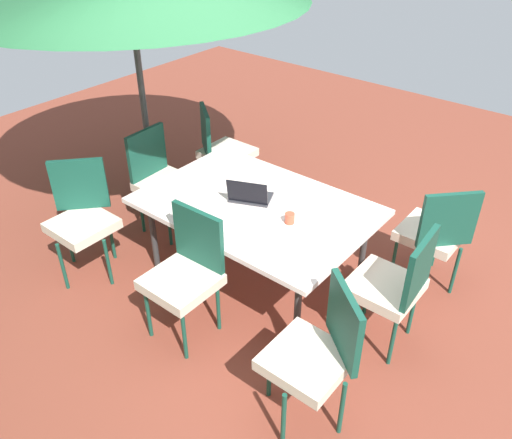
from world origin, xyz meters
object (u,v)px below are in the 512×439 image
laptop (250,196)px  chair_east (161,177)px  chair_west (394,283)px  dining_table (256,209)px  chair_southeast (221,148)px  chair_southwest (435,231)px  chair_northeast (82,215)px  chair_north (186,270)px  cup (290,218)px  chair_northwest (317,351)px

laptop → chair_east: bearing=-24.9°
chair_west → laptop: (1.27, 0.01, 0.22)m
dining_table → laptop: (0.07, -0.01, 0.09)m
dining_table → chair_southeast: 1.40m
chair_southwest → chair_east: 2.44m
dining_table → chair_northeast: (1.18, 0.81, -0.13)m
chair_southeast → chair_east: same height
chair_west → chair_north: same height
chair_southwest → chair_southeast: (2.28, -0.03, 0.00)m
chair_northeast → chair_west: same height
chair_north → chair_east: same height
chair_west → chair_north: 1.44m
chair_east → cup: (-1.51, 0.07, 0.22)m
laptop → cup: 0.43m
chair_southwest → chair_west: bearing=45.6°
chair_southeast → cup: 1.73m
chair_northwest → chair_east: same height
chair_northwest → chair_southeast: same height
chair_northeast → chair_southwest: size_ratio=1.00×
chair_northeast → chair_northwest: bearing=-48.0°
chair_southeast → chair_north: bearing=163.1°
chair_northeast → cup: size_ratio=12.19×
chair_southwest → cup: 1.18m
chair_northwest → chair_west: (-0.07, -0.84, 0.00)m
chair_northwest → chair_southwest: (-0.04, -1.61, 0.00)m
chair_north → cup: bearing=61.8°
chair_west → chair_east: 2.35m
chair_northeast → cup: 1.73m
cup → chair_southeast: bearing=-30.4°
chair_north → chair_east: 1.40m
chair_southwest → chair_north: same height
chair_west → chair_northwest: bearing=-8.5°
chair_east → chair_northwest: bearing=-113.1°
dining_table → chair_northwest: 1.40m
chair_southwest → laptop: size_ratio=2.50×
chair_southeast → laptop: size_ratio=2.50×
chair_southwest → chair_north: size_ratio=1.00×
dining_table → cup: size_ratio=22.08×
laptop → dining_table: bearing=150.3°
chair_southwest → chair_east: size_ratio=1.00×
dining_table → cup: bearing=172.6°
chair_west → chair_southeast: bearing=-112.8°
chair_west → chair_southeast: 2.45m
chair_northwest → chair_west: size_ratio=1.00×
chair_east → laptop: bearing=-93.8°
chair_northwest → chair_southwest: same height
chair_west → chair_north: size_ratio=1.00×
chair_northeast → chair_east: size_ratio=1.00×
dining_table → laptop: size_ratio=4.53×
chair_northwest → laptop: (1.19, -0.82, 0.22)m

